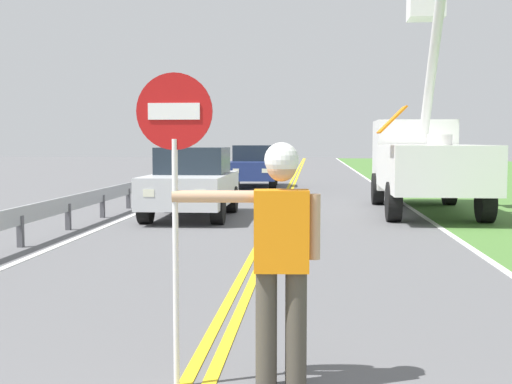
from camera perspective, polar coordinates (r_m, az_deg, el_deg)
name	(u,v)px	position (r m, az deg, el deg)	size (l,w,h in m)	color
centerline_yellow_left	(282,200)	(21.20, 2.23, -0.65)	(0.11, 110.00, 0.01)	yellow
centerline_yellow_right	(288,200)	(21.19, 2.71, -0.66)	(0.11, 110.00, 0.01)	yellow
edge_line_right	(400,200)	(21.35, 12.17, -0.71)	(0.12, 110.00, 0.01)	silver
edge_line_left	(173,199)	(21.64, -7.10, -0.58)	(0.12, 110.00, 0.01)	silver
flagger_worker	(280,249)	(4.91, 2.05, -4.87)	(1.09, 0.26, 1.83)	#474238
stop_sign_paddle	(175,158)	(4.90, -6.96, 2.86)	(0.56, 0.04, 2.33)	silver
utility_bucket_truck	(423,157)	(18.24, 14.09, 2.89)	(2.74, 6.84, 5.83)	white
oncoming_sedan_nearest	(192,183)	(16.25, -5.49, 0.75)	(1.93, 4.11, 1.70)	silver
oncoming_sedan_second	(253,167)	(27.30, -0.22, 2.19)	(2.02, 4.16, 1.70)	navy
guardrail_left_shoulder	(116,193)	(17.64, -11.87, -0.06)	(0.10, 32.00, 0.71)	#9EA0A3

